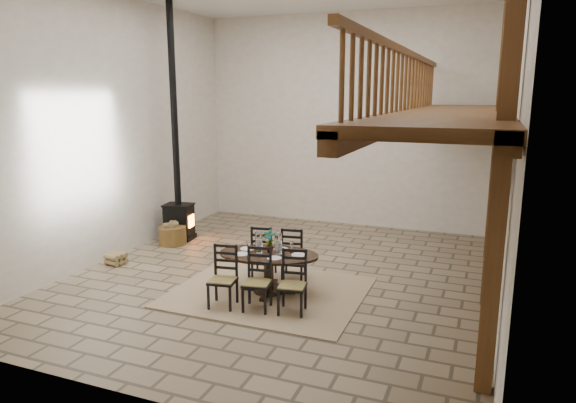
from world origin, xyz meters
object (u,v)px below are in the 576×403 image
at_px(dining_table, 267,272).
at_px(log_basket, 173,235).
at_px(wood_stove, 178,188).
at_px(log_stack, 116,259).

height_order(dining_table, log_basket, dining_table).
distance_m(wood_stove, log_stack, 2.17).
height_order(log_basket, log_stack, log_basket).
xyz_separation_m(wood_stove, log_basket, (0.08, -0.39, -0.93)).
distance_m(dining_table, log_basket, 3.53).
relative_size(wood_stove, log_stack, 13.33).
distance_m(log_basket, log_stack, 1.54).
bearing_deg(log_basket, log_stack, -98.94).
bearing_deg(dining_table, log_basket, 139.34).
bearing_deg(wood_stove, log_stack, -103.30).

